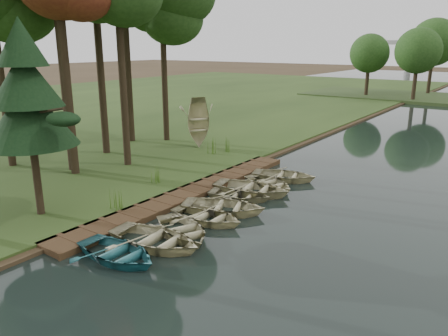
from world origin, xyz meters
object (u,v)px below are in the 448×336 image
Objects in this scene: rowboat_0 at (117,250)px; rowboat_1 at (155,237)px; boardwalk at (190,193)px; rowboat_2 at (182,228)px; pine_tree at (27,96)px; stored_rowboat at (198,142)px.

rowboat_0 is 1.57m from rowboat_1.
rowboat_0 reaches higher than boardwalk.
rowboat_2 is (0.20, 1.31, -0.05)m from rowboat_1.
pine_tree reaches higher than rowboat_1.
rowboat_1 reaches higher than boardwalk.
pine_tree reaches higher than rowboat_0.
boardwalk is at bearing 61.29° from rowboat_2.
rowboat_2 is (2.90, -3.91, 0.24)m from boardwalk.
stored_rowboat is 14.80m from pine_tree.
rowboat_0 is 16.51m from stored_rowboat.
rowboat_2 is 8.23m from pine_tree.
boardwalk is 1.97× the size of pine_tree.
rowboat_0 is at bearing 161.55° from rowboat_1.
rowboat_0 is 2.90m from rowboat_2.
rowboat_1 is 1.15× the size of rowboat_2.
stored_rowboat is (-8.32, 12.92, 0.23)m from rowboat_1.
rowboat_1 is 15.37m from stored_rowboat.
rowboat_2 is at bearing -53.44° from boardwalk.
stored_rowboat is (-5.63, 7.69, 0.52)m from boardwalk.
pine_tree reaches higher than rowboat_2.
rowboat_0 is at bearing -166.16° from rowboat_2.
rowboat_2 is 14.40m from stored_rowboat.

